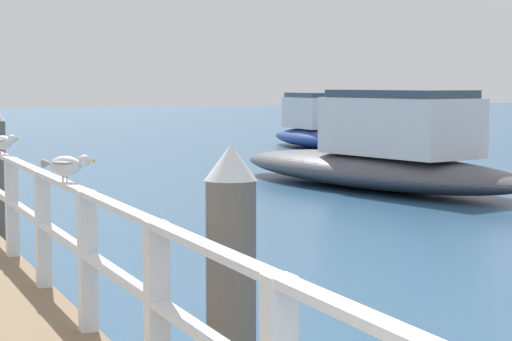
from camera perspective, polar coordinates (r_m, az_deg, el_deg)
The scene contains 5 objects.
dock_piling_near at distance 5.32m, azimuth -1.51°, elevation -8.39°, with size 0.29×0.29×1.87m.
seagull_foreground at distance 7.38m, azimuth -11.37°, elevation 0.36°, with size 0.35×0.39×0.21m.
seagull_background at distance 10.35m, azimuth -15.02°, elevation 1.69°, with size 0.25×0.45×0.21m.
boat_3 at distance 19.70m, azimuth 7.51°, elevation 0.89°, with size 4.13×8.45×2.04m.
boat_4 at distance 31.67m, azimuth 3.85°, elevation 2.48°, with size 2.15×5.92×1.84m.
Camera 1 is at (-0.37, -0.95, 2.21)m, focal length 66.23 mm.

